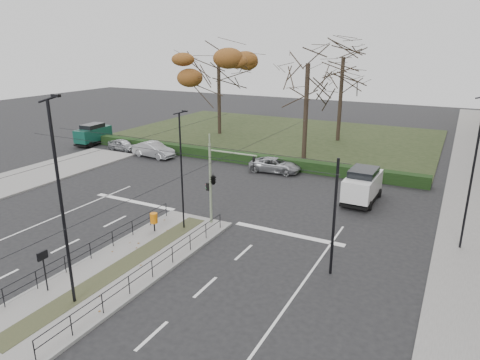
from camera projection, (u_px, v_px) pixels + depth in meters
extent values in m
plane|color=black|center=(153.00, 249.00, 24.04)|extent=(140.00, 140.00, 0.00)
cube|color=slate|center=(122.00, 268.00, 21.91)|extent=(4.40, 15.00, 0.14)
cube|color=black|center=(276.00, 135.00, 53.71)|extent=(38.00, 26.00, 0.10)
cube|color=black|center=(223.00, 155.00, 42.25)|extent=(38.00, 1.00, 1.00)
cylinder|color=black|center=(166.00, 210.00, 28.14)|extent=(0.04, 0.04, 0.90)
cylinder|color=black|center=(34.00, 351.00, 15.19)|extent=(0.04, 0.04, 0.90)
cylinder|color=black|center=(220.00, 221.00, 26.34)|extent=(0.04, 0.04, 0.90)
cylinder|color=black|center=(90.00, 243.00, 22.43)|extent=(0.04, 13.20, 0.04)
cylinder|color=black|center=(152.00, 261.00, 20.63)|extent=(0.04, 13.20, 0.04)
cylinder|color=black|center=(57.00, 167.00, 29.04)|extent=(0.14, 0.14, 6.00)
cylinder|color=black|center=(334.00, 218.00, 20.60)|extent=(0.14, 0.14, 6.00)
cylinder|color=black|center=(159.00, 150.00, 23.21)|extent=(20.00, 0.02, 0.02)
cylinder|color=black|center=(180.00, 143.00, 24.90)|extent=(20.00, 0.02, 0.02)
cylinder|color=black|center=(69.00, 159.00, 22.28)|extent=(0.02, 34.00, 0.02)
cylinder|color=black|center=(180.00, 177.00, 19.20)|extent=(0.02, 34.00, 0.02)
cylinder|color=gray|center=(210.00, 184.00, 26.54)|extent=(0.16, 0.16, 5.14)
cylinder|color=gray|center=(233.00, 153.00, 25.18)|extent=(3.16, 0.10, 0.10)
imported|color=black|center=(254.00, 164.00, 24.72)|extent=(0.20, 0.22, 0.89)
imported|color=black|center=(213.00, 178.00, 26.32)|extent=(1.13, 1.97, 0.79)
cube|color=black|center=(208.00, 187.00, 26.67)|extent=(0.22, 0.16, 0.49)
sphere|color=#FF0C0C|center=(207.00, 184.00, 26.67)|extent=(0.11, 0.11, 0.11)
sphere|color=#0CE533|center=(207.00, 188.00, 26.75)|extent=(0.11, 0.11, 0.11)
cylinder|color=black|center=(154.00, 227.00, 25.96)|extent=(0.09, 0.09, 0.56)
cylinder|color=#CF6C0C|center=(154.00, 218.00, 25.79)|extent=(0.45, 0.45, 0.62)
cylinder|color=black|center=(45.00, 272.00, 19.47)|extent=(0.07, 0.07, 1.90)
cube|color=black|center=(42.00, 255.00, 19.21)|extent=(0.09, 0.52, 0.40)
cube|color=white|center=(42.00, 255.00, 19.24)|extent=(0.02, 0.45, 0.33)
cylinder|color=black|center=(62.00, 208.00, 17.58)|extent=(0.13, 0.13, 8.87)
cube|color=black|center=(56.00, 96.00, 15.96)|extent=(0.39, 0.16, 0.11)
cylinder|color=black|center=(182.00, 173.00, 25.43)|extent=(0.11, 0.11, 7.12)
cube|color=black|center=(185.00, 111.00, 24.13)|extent=(0.31, 0.12, 0.09)
cylinder|color=black|center=(472.00, 176.00, 22.67)|extent=(0.13, 0.13, 8.36)
imported|color=#97999E|center=(123.00, 145.00, 46.17)|extent=(3.64, 1.69, 1.21)
imported|color=#97999E|center=(154.00, 150.00, 43.34)|extent=(4.77, 2.07, 1.53)
imported|color=#97999E|center=(275.00, 165.00, 38.33)|extent=(4.80, 2.56, 1.28)
cube|color=silver|center=(362.00, 185.00, 30.99)|extent=(2.05, 4.63, 1.48)
cube|color=black|center=(364.00, 173.00, 30.71)|extent=(1.84, 2.56, 0.69)
cube|color=black|center=(361.00, 197.00, 31.27)|extent=(2.09, 4.72, 0.18)
cylinder|color=black|center=(370.00, 206.00, 29.56)|extent=(0.24, 0.67, 0.66)
cylinder|color=black|center=(343.00, 201.00, 30.45)|extent=(0.24, 0.67, 0.66)
cylinder|color=black|center=(379.00, 193.00, 32.08)|extent=(0.24, 0.67, 0.66)
cylinder|color=black|center=(354.00, 189.00, 32.97)|extent=(0.24, 0.67, 0.66)
cube|color=#0D3D31|center=(93.00, 134.00, 48.68)|extent=(2.00, 4.64, 1.39)
cube|color=black|center=(92.00, 127.00, 48.43)|extent=(1.72, 2.60, 0.65)
cube|color=black|center=(94.00, 142.00, 48.96)|extent=(2.04, 4.73, 0.18)
cylinder|color=black|center=(91.00, 145.00, 47.32)|extent=(0.27, 0.67, 0.66)
cylinder|color=black|center=(79.00, 144.00, 47.95)|extent=(0.27, 0.67, 0.66)
cylinder|color=black|center=(109.00, 140.00, 49.94)|extent=(0.27, 0.67, 0.66)
cylinder|color=black|center=(97.00, 138.00, 50.57)|extent=(0.27, 0.67, 0.66)
cylinder|color=black|center=(219.00, 99.00, 53.26)|extent=(0.44, 0.44, 8.73)
ellipsoid|color=brown|center=(219.00, 63.00, 51.93)|extent=(10.64, 10.64, 5.49)
cylinder|color=black|center=(340.00, 100.00, 49.23)|extent=(0.44, 0.44, 9.51)
cylinder|color=black|center=(306.00, 112.00, 41.44)|extent=(0.44, 0.44, 9.17)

